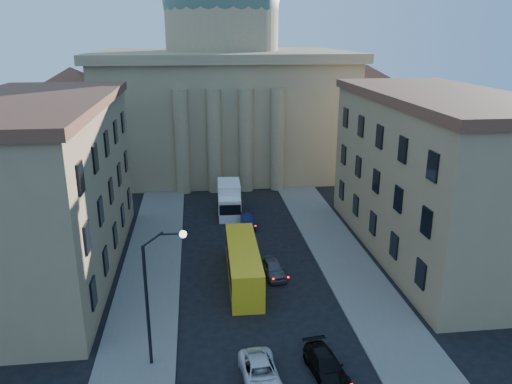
% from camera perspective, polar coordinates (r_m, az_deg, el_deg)
% --- Properties ---
extents(sidewalk_left, '(5.00, 60.00, 0.15)m').
position_cam_1_polar(sidewalk_left, '(41.71, -12.19, -10.49)').
color(sidewalk_left, '#63615B').
rests_on(sidewalk_left, ground).
extents(sidewalk_right, '(5.00, 60.00, 0.15)m').
position_cam_1_polar(sidewalk_right, '(43.42, 11.05, -9.22)').
color(sidewalk_right, '#63615B').
rests_on(sidewalk_right, ground).
extents(church, '(68.02, 28.76, 36.60)m').
position_cam_1_polar(church, '(74.61, -3.76, 11.89)').
color(church, '#8D7657').
rests_on(church, ground).
extents(building_left, '(11.60, 26.60, 14.70)m').
position_cam_1_polar(building_left, '(44.27, -23.41, 0.39)').
color(building_left, '#997D5A').
rests_on(building_left, ground).
extents(building_right, '(11.60, 26.60, 14.70)m').
position_cam_1_polar(building_right, '(47.44, 19.93, 1.90)').
color(building_right, '#997D5A').
rests_on(building_right, ground).
extents(street_lamp, '(2.62, 0.44, 8.83)m').
position_cam_1_polar(street_lamp, '(30.34, -11.45, -10.68)').
color(street_lamp, black).
rests_on(street_lamp, ground).
extents(car_left_mid, '(2.39, 4.70, 1.27)m').
position_cam_1_polar(car_left_mid, '(30.88, 0.51, -20.03)').
color(car_left_mid, silver).
rests_on(car_left_mid, ground).
extents(car_right_mid, '(2.36, 4.60, 1.28)m').
position_cam_1_polar(car_right_mid, '(31.72, 8.02, -19.06)').
color(car_right_mid, black).
rests_on(car_right_mid, ground).
extents(car_right_far, '(2.04, 4.12, 1.35)m').
position_cam_1_polar(car_right_far, '(42.35, 1.94, -8.69)').
color(car_right_far, '#515257').
rests_on(car_right_far, ground).
extents(car_right_distant, '(1.50, 4.11, 1.35)m').
position_cam_1_polar(car_right_distant, '(52.53, -0.99, -3.26)').
color(car_right_distant, black).
rests_on(car_right_distant, ground).
extents(city_bus, '(2.69, 10.65, 2.99)m').
position_cam_1_polar(city_bus, '(41.12, -1.47, -8.10)').
color(city_bus, yellow).
rests_on(city_bus, ground).
extents(box_truck, '(2.70, 6.33, 3.42)m').
position_cam_1_polar(box_truck, '(55.95, -3.07, -0.90)').
color(box_truck, white).
rests_on(box_truck, ground).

